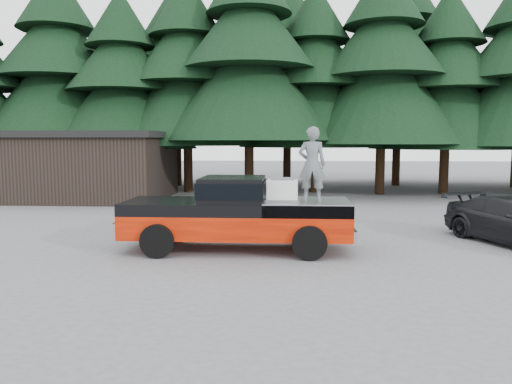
# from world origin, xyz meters

# --- Properties ---
(ground) EXTENTS (120.00, 120.00, 0.00)m
(ground) POSITION_xyz_m (0.00, 0.00, 0.00)
(ground) COLOR #525255
(ground) RESTS_ON ground
(pickup_truck) EXTENTS (6.00, 2.04, 1.33)m
(pickup_truck) POSITION_xyz_m (-0.23, 0.74, 0.67)
(pickup_truck) COLOR red
(pickup_truck) RESTS_ON ground
(truck_cab) EXTENTS (1.66, 1.90, 0.59)m
(truck_cab) POSITION_xyz_m (-0.33, 0.74, 1.62)
(truck_cab) COLOR black
(truck_cab) RESTS_ON pickup_truck
(air_compressor) EXTENTS (0.79, 0.66, 0.52)m
(air_compressor) POSITION_xyz_m (0.96, 0.51, 1.59)
(air_compressor) COLOR silver
(air_compressor) RESTS_ON pickup_truck
(man_on_bed) EXTENTS (0.70, 0.47, 1.88)m
(man_on_bed) POSITION_xyz_m (1.69, 0.48, 2.27)
(man_on_bed) COLOR #575E5F
(man_on_bed) RESTS_ON pickup_truck
(utility_building) EXTENTS (8.40, 6.40, 3.30)m
(utility_building) POSITION_xyz_m (-9.00, 12.00, 1.67)
(utility_building) COLOR black
(utility_building) RESTS_ON ground
(treeline) EXTENTS (60.15, 16.05, 17.50)m
(treeline) POSITION_xyz_m (0.42, 17.20, 7.72)
(treeline) COLOR black
(treeline) RESTS_ON ground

